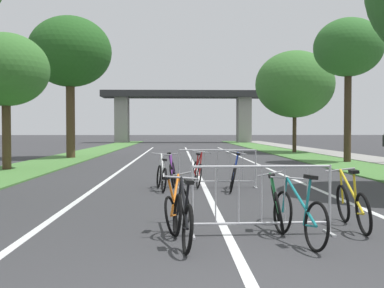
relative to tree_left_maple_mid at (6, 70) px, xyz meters
The scene contains 22 objects.
grass_verge_left 13.44m from the tree_left_maple_mid, 87.46° to the left, with size 2.89×67.15×0.05m, color #477A38.
grass_verge_right 19.57m from the tree_left_maple_mid, 42.11° to the left, with size 2.89×67.15×0.05m, color #477A38.
sidewalk_path_right 21.56m from the tree_left_maple_mid, 37.31° to the left, with size 2.40×67.15×0.08m, color gray.
lane_stripe_center 9.65m from the tree_left_maple_mid, 33.04° to the left, with size 0.14×38.85×0.01m, color silver.
lane_stripe_right_lane 12.07m from the tree_left_maple_mid, 24.92° to the left, with size 0.14×38.85×0.01m, color silver.
lane_stripe_left_lane 7.62m from the tree_left_maple_mid, 47.31° to the left, with size 0.14×38.85×0.01m, color silver.
overpass_bridge 41.56m from the tree_left_maple_mid, 79.74° to the left, with size 20.34×3.89×6.49m.
tree_left_maple_mid is the anchor object (origin of this frame).
tree_left_pine_far 8.03m from the tree_left_maple_mid, 84.60° to the left, with size 4.56×4.56×7.84m.
tree_right_oak_near 15.41m from the tree_left_maple_mid, 14.50° to the left, with size 3.28×3.28×6.93m.
tree_right_cypress_far 20.14m from the tree_left_maple_mid, 42.86° to the left, with size 5.40×5.40×7.03m.
crowd_barrier_nearest 14.41m from the tree_left_maple_mid, 55.62° to the right, with size 2.16×0.53×1.05m.
crowd_barrier_second 10.24m from the tree_left_maple_mid, 36.83° to the right, with size 2.16×0.51×1.05m.
bicycle_black_0 14.30m from the tree_left_maple_mid, 61.00° to the right, with size 0.48×1.64×0.92m.
bicycle_yellow_1 15.03m from the tree_left_maple_mid, 49.76° to the right, with size 0.49×1.68×0.97m.
bicycle_blue_2 10.88m from the tree_left_maple_mid, 37.94° to the right, with size 0.62×1.76×1.03m.
bicycle_orange_3 13.39m from the tree_left_maple_mid, 58.95° to the right, with size 0.50×1.65×0.88m.
bicycle_purple_4 9.12m from the tree_left_maple_mid, 39.15° to the right, with size 0.55×1.64×0.96m.
bicycle_green_5 14.23m from the tree_left_maple_mid, 53.24° to the right, with size 0.45×1.65×0.90m.
bicycle_red_6 9.65m from the tree_left_maple_mid, 36.72° to the right, with size 0.53×1.67×1.03m.
bicycle_teal_7 15.05m from the tree_left_maple_mid, 55.20° to the right, with size 0.53×1.73×0.97m.
bicycle_white_8 9.49m from the tree_left_maple_mid, 44.87° to the right, with size 0.53×1.58×0.97m.
Camera 1 is at (-0.75, -3.89, 1.57)m, focal length 43.98 mm.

